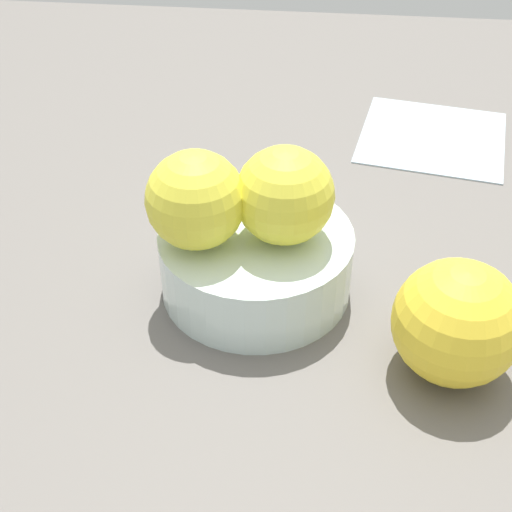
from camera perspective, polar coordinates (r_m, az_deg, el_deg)
ground_plane at (r=52.98cm, az=0.00°, el=-3.28°), size 110.00×110.00×2.00cm
fruit_bowl at (r=50.83cm, az=0.00°, el=-0.53°), size 13.50×13.50×4.83cm
orange_in_bowl_0 at (r=46.92cm, az=2.24°, el=4.56°), size 6.60×6.60×6.60cm
orange_in_bowl_1 at (r=46.91cm, az=-4.78°, el=4.43°), size 6.60×6.60×6.60cm
orange_loose_0 at (r=45.58cm, az=15.57°, el=-5.08°), size 7.95×7.95×7.95cm
folded_napkin at (r=71.91cm, az=13.75°, el=9.15°), size 15.45×15.45×0.30cm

